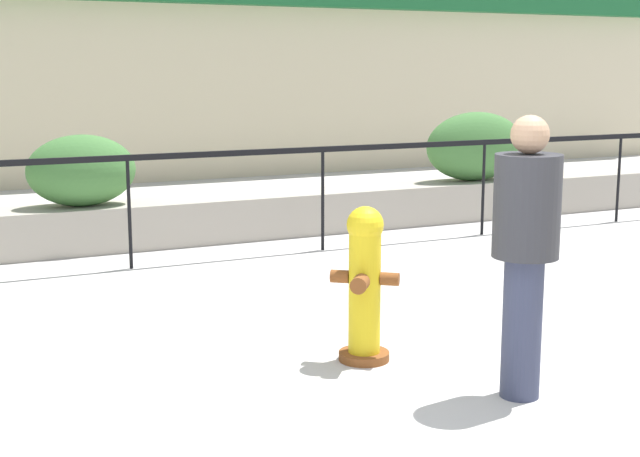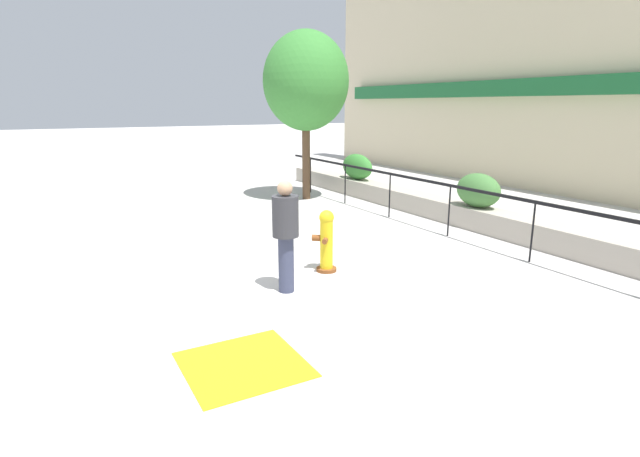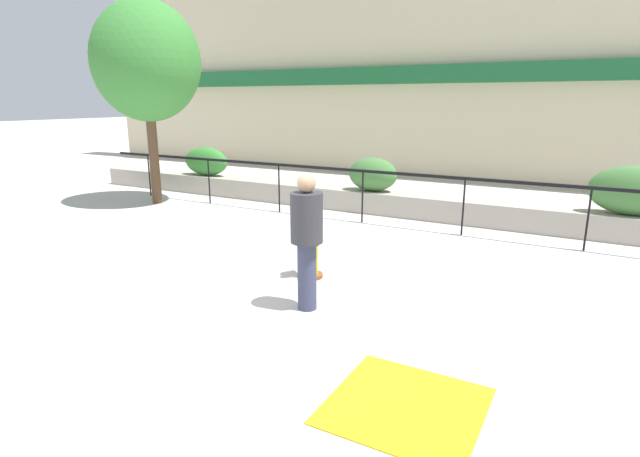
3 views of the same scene
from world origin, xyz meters
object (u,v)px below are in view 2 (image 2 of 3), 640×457
(fire_hydrant, at_px, (326,240))
(pedestrian, at_px, (286,229))
(street_tree, at_px, (306,82))
(hedge_bush_1, at_px, (478,190))
(hedge_bush_0, at_px, (357,167))

(fire_hydrant, xyz_separation_m, pedestrian, (0.54, -1.02, 0.44))
(street_tree, bearing_deg, hedge_bush_1, 18.52)
(hedge_bush_0, distance_m, street_tree, 3.11)
(hedge_bush_0, xyz_separation_m, fire_hydrant, (6.11, -4.62, -0.35))
(pedestrian, bearing_deg, hedge_bush_0, 139.71)
(hedge_bush_0, relative_size, pedestrian, 0.85)
(hedge_bush_1, height_order, fire_hydrant, hedge_bush_1)
(fire_hydrant, bearing_deg, hedge_bush_1, 102.35)
(fire_hydrant, relative_size, pedestrian, 0.62)
(hedge_bush_0, bearing_deg, fire_hydrant, -37.11)
(street_tree, height_order, pedestrian, street_tree)
(hedge_bush_0, height_order, pedestrian, pedestrian)
(hedge_bush_1, xyz_separation_m, pedestrian, (1.55, -5.64, 0.10))
(fire_hydrant, height_order, pedestrian, pedestrian)
(hedge_bush_1, xyz_separation_m, street_tree, (-5.23, -1.75, 2.57))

